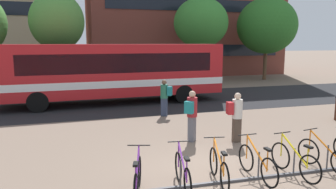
{
  "coord_description": "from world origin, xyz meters",
  "views": [
    {
      "loc": [
        -3.37,
        -7.06,
        3.31
      ],
      "look_at": [
        0.07,
        4.46,
        1.36
      ],
      "focal_mm": 34.57,
      "sensor_mm": 36.0,
      "label": 1
    }
  ],
  "objects": [
    {
      "name": "street_tree_2",
      "position": [
        -4.12,
        14.67,
        4.57
      ],
      "size": [
        3.35,
        3.35,
        6.38
      ],
      "color": "brown",
      "rests_on": "ground"
    },
    {
      "name": "commuter_red_pack_1",
      "position": [
        1.78,
        2.31,
        0.96
      ],
      "size": [
        0.56,
        0.38,
        1.67
      ],
      "rotation": [
        0.0,
        0.0,
        6.15
      ],
      "color": "#47382D",
      "rests_on": "ground"
    },
    {
      "name": "bike_rack",
      "position": [
        0.88,
        -0.53,
        0.09
      ],
      "size": [
        6.96,
        0.3,
        0.7
      ],
      "rotation": [
        0.0,
        0.0,
        -0.03
      ],
      "color": "#47474C",
      "rests_on": "ground"
    },
    {
      "name": "parked_bicycle_orange_5",
      "position": [
        2.85,
        -0.53,
        0.38
      ],
      "size": [
        0.53,
        1.7,
        0.99
      ],
      "rotation": [
        0.0,
        0.0,
        1.76
      ],
      "color": "black",
      "rests_on": "ground"
    },
    {
      "name": "parked_bicycle_purple_0",
      "position": [
        -2.11,
        -0.54,
        0.38
      ],
      "size": [
        0.64,
        1.67,
        0.99
      ],
      "rotation": [
        0.0,
        0.0,
        1.3
      ],
      "color": "black",
      "rests_on": "ground"
    },
    {
      "name": "street_tree_3",
      "position": [
        13.15,
        18.09,
        4.72
      ],
      "size": [
        5.17,
        5.17,
        7.16
      ],
      "color": "brown",
      "rests_on": "ground"
    },
    {
      "name": "parked_bicycle_purple_1",
      "position": [
        -1.08,
        -0.54,
        0.38
      ],
      "size": [
        0.52,
        1.72,
        0.99
      ],
      "rotation": [
        0.0,
        0.0,
        1.44
      ],
      "color": "black",
      "rests_on": "ground"
    },
    {
      "name": "commuter_teal_pack_0",
      "position": [
        0.39,
        2.78,
        0.99
      ],
      "size": [
        0.58,
        0.59,
        1.72
      ],
      "rotation": [
        0.0,
        0.0,
        0.81
      ],
      "color": "#565660",
      "rests_on": "ground"
    },
    {
      "name": "street_tree_1",
      "position": [
        6.96,
        18.13,
        4.87
      ],
      "size": [
        4.47,
        4.47,
        6.93
      ],
      "color": "brown",
      "rests_on": "ground"
    },
    {
      "name": "ground",
      "position": [
        0.0,
        0.0,
        0.0
      ],
      "size": [
        200.0,
        200.0,
        0.0
      ],
      "primitive_type": "plane",
      "color": "#7A6656"
    },
    {
      "name": "city_bus",
      "position": [
        -1.39,
        10.43,
        1.78
      ],
      "size": [
        12.11,
        3.02,
        3.2
      ],
      "rotation": [
        0.0,
        0.0,
        3.18
      ],
      "color": "red",
      "rests_on": "ground"
    },
    {
      "name": "bus_lane_asphalt",
      "position": [
        0.0,
        10.44,
        0.0
      ],
      "size": [
        80.0,
        7.2,
        0.01
      ],
      "primitive_type": "cube",
      "color": "#232326",
      "rests_on": "ground"
    },
    {
      "name": "commuter_teal_pack_2",
      "position": [
        0.59,
        6.7,
        0.95
      ],
      "size": [
        0.6,
        0.54,
        1.65
      ],
      "rotation": [
        0.0,
        0.0,
        2.56
      ],
      "color": "#2D3851",
      "rests_on": "ground"
    },
    {
      "name": "parked_bicycle_orange_2",
      "position": [
        -0.15,
        -0.47,
        0.38
      ],
      "size": [
        0.53,
        1.7,
        0.99
      ],
      "rotation": [
        0.0,
        0.0,
        1.39
      ],
      "color": "black",
      "rests_on": "ground"
    },
    {
      "name": "parked_bicycle_yellow_4",
      "position": [
        1.85,
        -0.6,
        0.38
      ],
      "size": [
        0.52,
        1.72,
        0.99
      ],
      "rotation": [
        0.0,
        0.0,
        1.66
      ],
      "color": "black",
      "rests_on": "ground"
    },
    {
      "name": "parked_bicycle_orange_3",
      "position": [
        0.86,
        -0.5,
        0.38
      ],
      "size": [
        0.52,
        1.72,
        0.99
      ],
      "rotation": [
        0.0,
        0.0,
        1.58
      ],
      "color": "black",
      "rests_on": "ground"
    }
  ]
}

